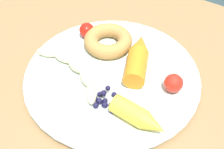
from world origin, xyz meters
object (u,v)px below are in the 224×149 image
at_px(banana, 74,67).
at_px(plate, 112,75).
at_px(carrot_yellow, 139,117).
at_px(tomato_mid, 173,83).
at_px(blueberry_pile, 104,100).
at_px(donut, 108,41).
at_px(carrot_orange, 138,57).
at_px(dining_table, 117,112).
at_px(tomato_near, 87,30).

bearing_deg(banana, plate, 26.54).
height_order(carrot_yellow, tomato_mid, tomato_mid).
height_order(carrot_yellow, blueberry_pile, carrot_yellow).
bearing_deg(blueberry_pile, donut, 120.67).
xyz_separation_m(plate, carrot_orange, (0.03, 0.05, 0.02)).
relative_size(donut, blueberry_pile, 1.97).
height_order(dining_table, tomato_mid, tomato_mid).
height_order(banana, tomato_near, tomato_near).
bearing_deg(tomato_mid, carrot_yellow, -100.08).
bearing_deg(tomato_near, carrot_orange, -7.48).
height_order(plate, carrot_yellow, carrot_yellow).
distance_m(dining_table, donut, 0.16).
distance_m(carrot_yellow, blueberry_pile, 0.08).
bearing_deg(plate, carrot_orange, 60.80).
bearing_deg(carrot_orange, blueberry_pile, -91.30).
bearing_deg(carrot_yellow, plate, 144.44).
bearing_deg(dining_table, tomato_near, 149.10).
distance_m(banana, tomato_near, 0.12).
bearing_deg(tomato_near, donut, -2.26).
distance_m(tomato_near, tomato_mid, 0.24).
xyz_separation_m(dining_table, carrot_orange, (0.01, 0.06, 0.12)).
distance_m(dining_table, tomato_near, 0.20).
bearing_deg(banana, carrot_yellow, -12.45).
relative_size(banana, blueberry_pile, 3.59).
xyz_separation_m(carrot_orange, carrot_yellow, (0.07, -0.13, -0.00)).
relative_size(carrot_yellow, donut, 0.99).
xyz_separation_m(dining_table, blueberry_pile, (0.01, -0.06, 0.11)).
height_order(banana, blueberry_pile, banana).
relative_size(dining_table, banana, 6.44).
bearing_deg(carrot_yellow, tomato_near, 146.28).
xyz_separation_m(dining_table, tomato_mid, (0.10, 0.04, 0.12)).
relative_size(banana, carrot_orange, 1.36).
xyz_separation_m(banana, tomato_near, (-0.04, 0.11, 0.01)).
bearing_deg(banana, tomato_near, 112.74).
xyz_separation_m(banana, carrot_orange, (0.10, 0.09, 0.01)).
bearing_deg(dining_table, plate, 156.06).
bearing_deg(tomato_mid, carrot_orange, 165.79).
xyz_separation_m(plate, blueberry_pile, (0.03, -0.07, 0.01)).
xyz_separation_m(dining_table, plate, (-0.02, 0.01, 0.10)).
height_order(plate, blueberry_pile, blueberry_pile).
bearing_deg(plate, donut, 128.38).
xyz_separation_m(carrot_orange, blueberry_pile, (-0.00, -0.12, -0.01)).
xyz_separation_m(blueberry_pile, tomato_mid, (0.09, 0.10, 0.01)).
bearing_deg(tomato_mid, tomato_near, 169.88).
distance_m(banana, carrot_yellow, 0.18).
xyz_separation_m(donut, tomato_mid, (0.17, -0.04, 0.00)).
distance_m(carrot_orange, carrot_yellow, 0.14).
height_order(dining_table, carrot_yellow, carrot_yellow).
height_order(banana, donut, donut).
xyz_separation_m(tomato_near, tomato_mid, (0.23, -0.04, 0.00)).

